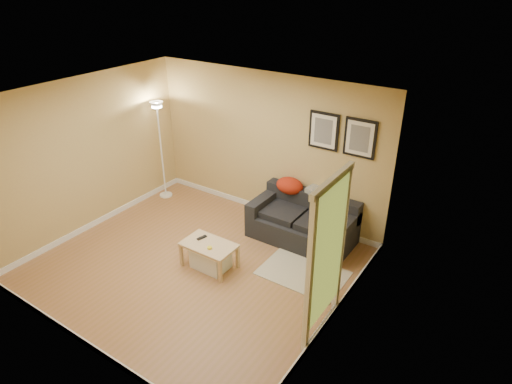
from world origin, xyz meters
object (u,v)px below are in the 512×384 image
Objects in this scene: coffee_table at (209,255)px; side_table at (327,284)px; floor_lamp at (162,153)px; book_stack at (329,267)px; sofa at (302,220)px; storage_bin at (211,258)px.

side_table reaches higher than coffee_table.
book_stack is at bearing -14.59° from floor_lamp.
sofa reaches higher than coffee_table.
coffee_table is (-0.80, -1.44, -0.17)m from sofa.
coffee_table is 1.46× the size of storage_bin.
floor_lamp is at bearing 161.33° from coffee_table.
book_stack reaches higher than coffee_table.
floor_lamp is (-4.02, 1.04, 0.64)m from side_table.
floor_lamp reaches higher than book_stack.
sofa is 0.88× the size of floor_lamp.
sofa is 3.06m from floor_lamp.
sofa is 1.66m from coffee_table.
sofa is at bearing 61.74° from storage_bin.
book_stack reaches higher than storage_bin.
storage_bin is 1.03× the size of side_table.
book_stack is at bearing -46.36° from side_table.
book_stack is (1.80, 0.29, 0.40)m from storage_bin.
storage_bin is 2.71m from floor_lamp.
coffee_table is at bearing 171.34° from storage_bin.
floor_lamp reaches higher than side_table.
storage_bin is at bearing -170.52° from side_table.
sofa is at bearing 2.14° from floor_lamp.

